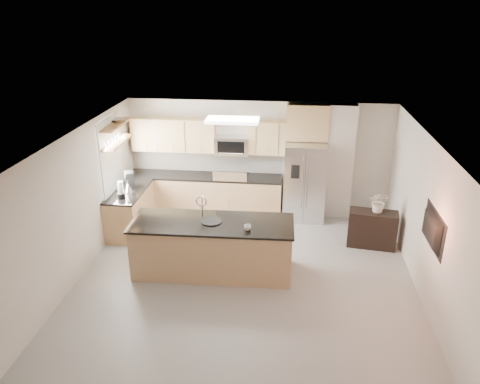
# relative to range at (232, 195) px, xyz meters

# --- Properties ---
(floor) EXTENTS (6.50, 6.50, 0.00)m
(floor) POSITION_rel_range_xyz_m (0.60, -2.92, -0.47)
(floor) COLOR #999791
(floor) RESTS_ON ground
(ceiling) EXTENTS (6.00, 6.50, 0.02)m
(ceiling) POSITION_rel_range_xyz_m (0.60, -2.92, 2.13)
(ceiling) COLOR silver
(ceiling) RESTS_ON wall_back
(wall_back) EXTENTS (6.00, 0.02, 2.60)m
(wall_back) POSITION_rel_range_xyz_m (0.60, 0.33, 0.83)
(wall_back) COLOR beige
(wall_back) RESTS_ON floor
(wall_front) EXTENTS (6.00, 0.02, 2.60)m
(wall_front) POSITION_rel_range_xyz_m (0.60, -6.17, 0.83)
(wall_front) COLOR beige
(wall_front) RESTS_ON floor
(wall_left) EXTENTS (0.02, 6.50, 2.60)m
(wall_left) POSITION_rel_range_xyz_m (-2.40, -2.92, 0.83)
(wall_left) COLOR beige
(wall_left) RESTS_ON floor
(wall_right) EXTENTS (0.02, 6.50, 2.60)m
(wall_right) POSITION_rel_range_xyz_m (3.60, -2.92, 0.83)
(wall_right) COLOR beige
(wall_right) RESTS_ON floor
(back_counter) EXTENTS (3.55, 0.66, 1.44)m
(back_counter) POSITION_rel_range_xyz_m (-0.63, 0.01, -0.00)
(back_counter) COLOR tan
(back_counter) RESTS_ON floor
(left_counter) EXTENTS (0.66, 1.50, 0.92)m
(left_counter) POSITION_rel_range_xyz_m (-2.07, -1.07, -0.01)
(left_counter) COLOR tan
(left_counter) RESTS_ON floor
(range) EXTENTS (0.76, 0.64, 1.14)m
(range) POSITION_rel_range_xyz_m (0.00, 0.00, 0.00)
(range) COLOR black
(range) RESTS_ON floor
(upper_cabinets) EXTENTS (3.50, 0.33, 0.75)m
(upper_cabinets) POSITION_rel_range_xyz_m (-0.70, 0.16, 1.35)
(upper_cabinets) COLOR tan
(upper_cabinets) RESTS_ON wall_back
(microwave) EXTENTS (0.76, 0.40, 0.40)m
(microwave) POSITION_rel_range_xyz_m (0.00, 0.12, 1.16)
(microwave) COLOR silver
(microwave) RESTS_ON upper_cabinets
(refrigerator) EXTENTS (0.92, 0.78, 1.78)m
(refrigerator) POSITION_rel_range_xyz_m (1.66, -0.05, 0.42)
(refrigerator) COLOR silver
(refrigerator) RESTS_ON floor
(partition_column) EXTENTS (0.60, 0.30, 2.60)m
(partition_column) POSITION_rel_range_xyz_m (2.42, 0.18, 0.83)
(partition_column) COLOR beige
(partition_column) RESTS_ON floor
(window) EXTENTS (0.04, 1.15, 1.65)m
(window) POSITION_rel_range_xyz_m (-2.38, -1.07, 1.18)
(window) COLOR white
(window) RESTS_ON wall_left
(shelf_lower) EXTENTS (0.30, 1.20, 0.04)m
(shelf_lower) POSITION_rel_range_xyz_m (-2.25, -0.97, 1.48)
(shelf_lower) COLOR brown
(shelf_lower) RESTS_ON wall_left
(shelf_upper) EXTENTS (0.30, 1.20, 0.04)m
(shelf_upper) POSITION_rel_range_xyz_m (-2.25, -0.97, 1.85)
(shelf_upper) COLOR brown
(shelf_upper) RESTS_ON wall_left
(ceiling_fixture) EXTENTS (1.00, 0.50, 0.06)m
(ceiling_fixture) POSITION_rel_range_xyz_m (0.20, -1.32, 2.09)
(ceiling_fixture) COLOR white
(ceiling_fixture) RESTS_ON ceiling
(island) EXTENTS (2.93, 1.11, 1.43)m
(island) POSITION_rel_range_xyz_m (-0.02, -2.55, 0.03)
(island) COLOR tan
(island) RESTS_ON floor
(credenza) EXTENTS (0.99, 0.52, 0.76)m
(credenza) POSITION_rel_range_xyz_m (3.03, -1.26, -0.09)
(credenza) COLOR black
(credenza) RESTS_ON floor
(cup) EXTENTS (0.16, 0.16, 0.10)m
(cup) POSITION_rel_range_xyz_m (0.64, -2.79, 0.58)
(cup) COLOR silver
(cup) RESTS_ON island
(platter) EXTENTS (0.50, 0.50, 0.02)m
(platter) POSITION_rel_range_xyz_m (-0.04, -2.54, 0.54)
(platter) COLOR black
(platter) RESTS_ON island
(blender) EXTENTS (0.16, 0.16, 0.36)m
(blender) POSITION_rel_range_xyz_m (-2.07, -1.48, 0.60)
(blender) COLOR black
(blender) RESTS_ON left_counter
(kettle) EXTENTS (0.21, 0.21, 0.26)m
(kettle) POSITION_rel_range_xyz_m (-2.02, -1.19, 0.56)
(kettle) COLOR silver
(kettle) RESTS_ON left_counter
(coffee_maker) EXTENTS (0.26, 0.28, 0.34)m
(coffee_maker) POSITION_rel_range_xyz_m (-2.09, -0.88, 0.61)
(coffee_maker) COLOR black
(coffee_maker) RESTS_ON left_counter
(bowl) EXTENTS (0.40, 0.40, 0.08)m
(bowl) POSITION_rel_range_xyz_m (-2.25, -0.79, 1.91)
(bowl) COLOR silver
(bowl) RESTS_ON shelf_upper
(flower_vase) EXTENTS (0.61, 0.54, 0.64)m
(flower_vase) POSITION_rel_range_xyz_m (3.11, -1.23, 0.61)
(flower_vase) COLOR silver
(flower_vase) RESTS_ON credenza
(television) EXTENTS (0.14, 1.08, 0.62)m
(television) POSITION_rel_range_xyz_m (3.51, -3.12, 0.88)
(television) COLOR black
(television) RESTS_ON wall_right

